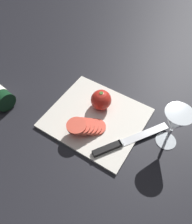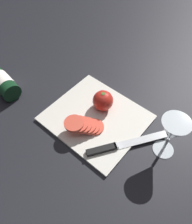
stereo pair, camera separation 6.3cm
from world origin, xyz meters
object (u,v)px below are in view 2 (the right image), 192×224
(whole_tomato, at_px, (103,101))
(tomato_slice_stack_near, at_px, (84,125))
(wine_glass, at_px, (172,132))
(knife, at_px, (112,147))
(wine_bottle, at_px, (0,80))

(whole_tomato, xyz_separation_m, tomato_slice_stack_near, (-0.01, 0.11, -0.01))
(wine_glass, distance_m, knife, 0.19)
(wine_bottle, relative_size, whole_tomato, 4.07)
(wine_glass, bearing_deg, tomato_slice_stack_near, 24.86)
(wine_bottle, bearing_deg, wine_glass, -165.11)
(knife, height_order, tomato_slice_stack_near, tomato_slice_stack_near)
(wine_bottle, relative_size, knife, 1.25)
(tomato_slice_stack_near, bearing_deg, wine_glass, -155.14)
(whole_tomato, distance_m, knife, 0.17)
(whole_tomato, distance_m, tomato_slice_stack_near, 0.12)
(whole_tomato, bearing_deg, wine_glass, 179.62)
(wine_bottle, height_order, whole_tomato, whole_tomato)
(wine_glass, height_order, knife, wine_glass)
(whole_tomato, bearing_deg, knife, 139.43)
(knife, distance_m, tomato_slice_stack_near, 0.12)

